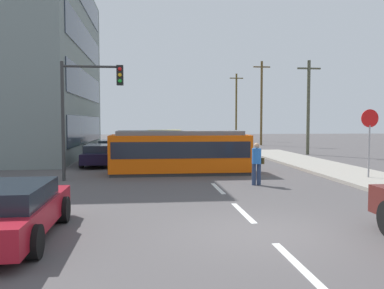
% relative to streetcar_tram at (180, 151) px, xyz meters
% --- Properties ---
extents(ground_plane, '(120.00, 120.00, 0.00)m').
position_rel_streetcar_tram_xyz_m(ground_plane, '(1.08, -0.51, -1.07)').
color(ground_plane, '#504C4C').
extents(lane_stripe_0, '(0.16, 2.40, 0.01)m').
position_rel_streetcar_tram_xyz_m(lane_stripe_0, '(1.08, -12.51, -1.06)').
color(lane_stripe_0, silver).
rests_on(lane_stripe_0, ground).
extents(lane_stripe_1, '(0.16, 2.40, 0.01)m').
position_rel_streetcar_tram_xyz_m(lane_stripe_1, '(1.08, -8.51, -1.06)').
color(lane_stripe_1, silver).
rests_on(lane_stripe_1, ground).
extents(lane_stripe_2, '(0.16, 2.40, 0.01)m').
position_rel_streetcar_tram_xyz_m(lane_stripe_2, '(1.08, -4.51, -1.06)').
color(lane_stripe_2, silver).
rests_on(lane_stripe_2, ground).
extents(lane_stripe_3, '(0.16, 2.40, 0.01)m').
position_rel_streetcar_tram_xyz_m(lane_stripe_3, '(1.08, 6.00, -1.06)').
color(lane_stripe_3, silver).
rests_on(lane_stripe_3, ground).
extents(lane_stripe_4, '(0.16, 2.40, 0.01)m').
position_rel_streetcar_tram_xyz_m(lane_stripe_4, '(1.08, 12.00, -1.06)').
color(lane_stripe_4, silver).
rests_on(lane_stripe_4, ground).
extents(streetcar_tram, '(6.60, 2.54, 2.07)m').
position_rel_streetcar_tram_xyz_m(streetcar_tram, '(0.00, 0.00, 0.00)').
color(streetcar_tram, '#EC5508').
rests_on(streetcar_tram, ground).
extents(city_bus, '(2.66, 5.23, 1.84)m').
position_rel_streetcar_tram_xyz_m(city_bus, '(-0.18, 9.95, -0.02)').
color(city_bus, gold).
rests_on(city_bus, ground).
extents(pedestrian_crossing, '(0.51, 0.36, 1.67)m').
position_rel_streetcar_tram_xyz_m(pedestrian_crossing, '(2.73, -3.89, -0.12)').
color(pedestrian_crossing, navy).
rests_on(pedestrian_crossing, ground).
extents(parked_sedan_near, '(2.02, 4.50, 1.19)m').
position_rel_streetcar_tram_xyz_m(parked_sedan_near, '(-4.46, -10.43, -0.44)').
color(parked_sedan_near, '#A41322').
rests_on(parked_sedan_near, ground).
extents(parked_sedan_mid, '(2.02, 4.53, 1.19)m').
position_rel_streetcar_tram_xyz_m(parked_sedan_mid, '(-4.20, 3.96, -0.44)').
color(parked_sedan_mid, black).
rests_on(parked_sedan_mid, ground).
extents(parked_sedan_far, '(2.12, 4.57, 1.19)m').
position_rel_streetcar_tram_xyz_m(parked_sedan_far, '(-4.00, 9.61, -0.44)').
color(parked_sedan_far, '#295D46').
rests_on(parked_sedan_far, ground).
extents(parked_sedan_furthest, '(1.98, 4.11, 1.19)m').
position_rel_streetcar_tram_xyz_m(parked_sedan_furthest, '(-4.08, 15.46, -0.45)').
color(parked_sedan_furthest, '#2D593A').
rests_on(parked_sedan_furthest, ground).
extents(stop_sign, '(0.76, 0.07, 2.88)m').
position_rel_streetcar_tram_xyz_m(stop_sign, '(7.80, -3.21, 1.13)').
color(stop_sign, gray).
rests_on(stop_sign, sidewalk_curb_right).
extents(traffic_light_mast, '(2.60, 0.33, 5.01)m').
position_rel_streetcar_tram_xyz_m(traffic_light_mast, '(-4.06, -1.85, 2.43)').
color(traffic_light_mast, '#333333').
rests_on(traffic_light_mast, ground).
extents(utility_pole_mid, '(1.80, 0.24, 7.08)m').
position_rel_streetcar_tram_xyz_m(utility_pole_mid, '(10.51, 9.85, 2.65)').
color(utility_pole_mid, '#4A4D3B').
rests_on(utility_pole_mid, ground).
extents(utility_pole_far, '(1.80, 0.24, 8.83)m').
position_rel_streetcar_tram_xyz_m(utility_pole_far, '(10.40, 21.99, 3.53)').
color(utility_pole_far, brown).
rests_on(utility_pole_far, ground).
extents(utility_pole_distant, '(1.80, 0.24, 8.85)m').
position_rel_streetcar_tram_xyz_m(utility_pole_distant, '(10.19, 33.13, 3.54)').
color(utility_pole_distant, brown).
rests_on(utility_pole_distant, ground).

